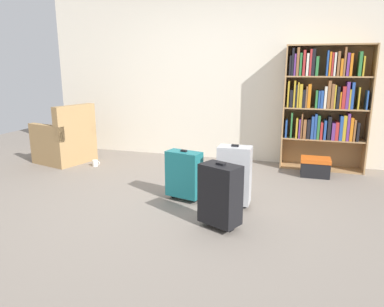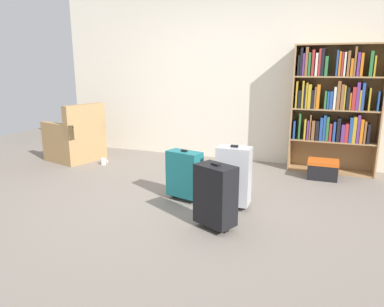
# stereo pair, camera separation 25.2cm
# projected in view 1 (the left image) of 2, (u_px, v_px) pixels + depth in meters

# --- Properties ---
(ground_plane) EXTENTS (10.08, 10.08, 0.00)m
(ground_plane) POSITION_uv_depth(u_px,v_px,m) (172.00, 205.00, 3.83)
(ground_plane) COLOR slate
(back_wall) EXTENTS (5.76, 0.10, 2.60)m
(back_wall) POSITION_uv_depth(u_px,v_px,m) (219.00, 77.00, 5.58)
(back_wall) COLOR beige
(back_wall) RESTS_ON ground
(bookshelf) EXTENTS (1.15, 0.34, 1.75)m
(bookshelf) POSITION_uv_depth(u_px,v_px,m) (324.00, 102.00, 4.99)
(bookshelf) COLOR #A87F51
(bookshelf) RESTS_ON ground
(armchair) EXTENTS (0.86, 0.86, 0.90)m
(armchair) POSITION_uv_depth(u_px,v_px,m) (66.00, 142.00, 5.53)
(armchair) COLOR #9E7A4C
(armchair) RESTS_ON ground
(mug) EXTENTS (0.12, 0.08, 0.10)m
(mug) POSITION_uv_depth(u_px,v_px,m) (95.00, 163.00, 5.33)
(mug) COLOR white
(mug) RESTS_ON ground
(storage_box) EXTENTS (0.39, 0.30, 0.25)m
(storage_box) POSITION_uv_depth(u_px,v_px,m) (315.00, 166.00, 4.84)
(storage_box) COLOR black
(storage_box) RESTS_ON ground
(suitcase_teal) EXTENTS (0.42, 0.27, 0.58)m
(suitcase_teal) POSITION_uv_depth(u_px,v_px,m) (184.00, 174.00, 3.92)
(suitcase_teal) COLOR #19666B
(suitcase_teal) RESTS_ON ground
(suitcase_silver) EXTENTS (0.34, 0.21, 0.68)m
(suitcase_silver) POSITION_uv_depth(u_px,v_px,m) (234.00, 175.00, 3.71)
(suitcase_silver) COLOR #B7BABF
(suitcase_silver) RESTS_ON ground
(suitcase_black) EXTENTS (0.42, 0.35, 0.62)m
(suitcase_black) POSITION_uv_depth(u_px,v_px,m) (220.00, 194.00, 3.23)
(suitcase_black) COLOR black
(suitcase_black) RESTS_ON ground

